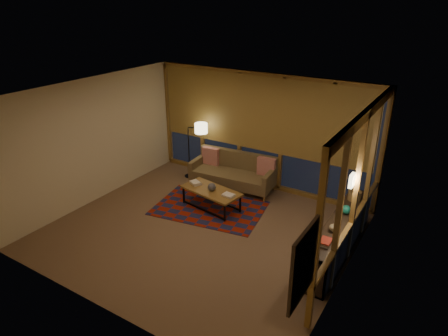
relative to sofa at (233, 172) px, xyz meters
The scene contains 21 objects.
floor 2.04m from the sofa, 77.13° to the right, with size 5.50×5.00×0.01m, color #876852.
ceiling 3.05m from the sofa, 77.13° to the right, with size 5.50×5.00×0.01m, color silver.
walls 2.22m from the sofa, 77.13° to the right, with size 5.51×5.01×2.70m.
window_wall_back 1.15m from the sofa, 46.90° to the left, with size 5.30×0.16×2.60m, color olive, non-canonical shape.
window_wall_right 3.54m from the sofa, 23.41° to the right, with size 0.16×3.70×2.60m, color olive, non-canonical shape.
wall_art 5.05m from the sofa, 50.31° to the right, with size 0.06×0.74×0.94m, color red, non-canonical shape.
wall_sconce 3.60m from the sofa, 26.12° to the right, with size 0.12×0.18×0.22m, color beige, non-canonical shape.
sofa is the anchor object (origin of this frame).
pillow_left 0.75m from the sofa, 168.78° to the left, with size 0.43×0.14×0.43m, color red, non-canonical shape.
pillow_right 0.82m from the sofa, 19.20° to the left, with size 0.43×0.14×0.43m, color red, non-canonical shape.
area_rug 1.21m from the sofa, 85.21° to the right, with size 2.29×1.52×0.01m, color maroon.
coffee_table 1.12m from the sofa, 83.73° to the right, with size 1.30×0.60×0.43m, color olive, non-canonical shape.
book_stack_a 1.11m from the sofa, 106.90° to the right, with size 0.22×0.17×0.06m, color white, non-canonical shape.
book_stack_b 1.30m from the sofa, 63.29° to the right, with size 0.26×0.21×0.05m, color white, non-canonical shape.
ceramic_pot 1.14m from the sofa, 82.38° to the right, with size 0.17×0.17×0.17m, color #222227.
floor_lamp 1.29m from the sofa, behind, with size 0.48×0.31×1.43m, color black, non-canonical shape.
bookshelf 3.20m from the sofa, 23.46° to the right, with size 0.40×2.68×0.67m, color #2F2116, non-canonical shape.
basket 2.97m from the sofa, ahead, with size 0.24×0.24×0.18m, color olive.
teal_bowl 3.13m from the sofa, 19.28° to the right, with size 0.16×0.16×0.16m, color #177D68.
vase 3.41m from the sofa, 29.92° to the right, with size 0.17×0.17×0.17m, color tan.
shelf_book_stack 3.64m from the sofa, 35.90° to the right, with size 0.19×0.27×0.08m, color white, non-canonical shape.
Camera 1 is at (3.89, -5.45, 4.24)m, focal length 32.00 mm.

